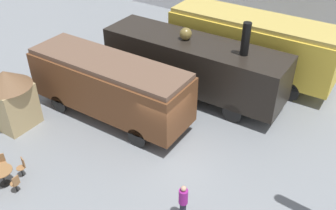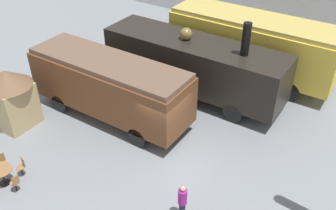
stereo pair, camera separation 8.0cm
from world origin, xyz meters
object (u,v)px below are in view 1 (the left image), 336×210
at_px(cafe_chair_0, 2,162).
at_px(steam_locomotive, 193,63).
at_px(passenger_coach_wooden, 109,84).
at_px(passenger_coach_vintage, 252,42).
at_px(ticket_kiosk, 10,96).
at_px(visitor_person, 183,200).
at_px(cafe_table_near, 2,173).

bearing_deg(cafe_chair_0, steam_locomotive, 105.42).
bearing_deg(passenger_coach_wooden, cafe_chair_0, -102.90).
xyz_separation_m(steam_locomotive, cafe_chair_0, (-3.62, -9.70, -1.40)).
distance_m(passenger_coach_vintage, ticket_kiosk, 13.26).
xyz_separation_m(steam_locomotive, passenger_coach_wooden, (-2.34, -4.11, -0.02)).
bearing_deg(passenger_coach_wooden, visitor_person, -28.87).
bearing_deg(cafe_table_near, passenger_coach_wooden, 84.13).
relative_size(steam_locomotive, visitor_person, 6.57).
bearing_deg(steam_locomotive, ticket_kiosk, -129.11).
bearing_deg(visitor_person, cafe_table_near, -159.54).
height_order(passenger_coach_vintage, passenger_coach_wooden, passenger_coach_vintage).
distance_m(steam_locomotive, visitor_person, 8.63).
bearing_deg(passenger_coach_vintage, ticket_kiosk, -125.66).
relative_size(passenger_coach_wooden, cafe_table_near, 9.53).
bearing_deg(ticket_kiosk, cafe_chair_0, -47.70).
bearing_deg(cafe_table_near, visitor_person, 20.46).
xyz_separation_m(steam_locomotive, visitor_person, (3.97, -7.59, -1.08)).
distance_m(passenger_coach_wooden, visitor_person, 7.28).
height_order(steam_locomotive, cafe_chair_0, steam_locomotive).
bearing_deg(cafe_chair_0, cafe_table_near, -0.00).
bearing_deg(visitor_person, passenger_coach_vintage, 100.75).
height_order(passenger_coach_wooden, cafe_table_near, passenger_coach_wooden).
height_order(cafe_table_near, visitor_person, visitor_person).
relative_size(cafe_chair_0, visitor_person, 0.57).
distance_m(passenger_coach_vintage, steam_locomotive, 4.01).
bearing_deg(passenger_coach_wooden, ticket_kiosk, -138.59).
bearing_deg(ticket_kiosk, passenger_coach_vintage, 54.34).
height_order(passenger_coach_vintage, cafe_chair_0, passenger_coach_vintage).
bearing_deg(cafe_table_near, steam_locomotive, 73.76).
relative_size(cafe_table_near, visitor_person, 0.57).
height_order(cafe_table_near, ticket_kiosk, ticket_kiosk).
height_order(passenger_coach_wooden, visitor_person, passenger_coach_wooden).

